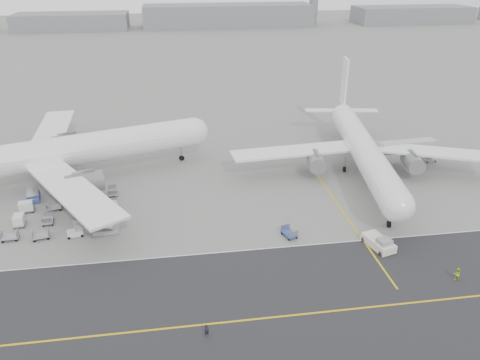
{
  "coord_description": "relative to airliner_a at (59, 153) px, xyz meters",
  "views": [
    {
      "loc": [
        0.09,
        -64.13,
        42.67
      ],
      "look_at": [
        11.4,
        12.0,
        5.71
      ],
      "focal_mm": 35.0,
      "sensor_mm": 36.0,
      "label": 1
    }
  ],
  "objects": [
    {
      "name": "ground",
      "position": [
        23.46,
        -28.42,
        -6.5
      ],
      "size": [
        700.0,
        700.0,
        0.0
      ],
      "primitive_type": "plane",
      "color": "gray",
      "rests_on": "ground"
    },
    {
      "name": "taxiway",
      "position": [
        28.48,
        -46.4,
        -6.49
      ],
      "size": [
        220.0,
        59.0,
        0.03
      ],
      "color": "#2A2B2D",
      "rests_on": "ground"
    },
    {
      "name": "horizon_buildings",
      "position": [
        53.46,
        231.58,
        -6.5
      ],
      "size": [
        520.0,
        28.0,
        28.0
      ],
      "primitive_type": null,
      "color": "slate",
      "rests_on": "ground"
    },
    {
      "name": "airliner_a",
      "position": [
        0.0,
        0.0,
        0.0
      ],
      "size": [
        63.54,
        62.27,
        22.6
      ],
      "rotation": [
        0.0,
        0.0,
        1.87
      ],
      "color": "white",
      "rests_on": "ground"
    },
    {
      "name": "airliner_b",
      "position": [
        63.07,
        -4.67,
        -0.79
      ],
      "size": [
        56.15,
        57.19,
        19.84
      ],
      "rotation": [
        0.0,
        0.0,
        -0.16
      ],
      "color": "white",
      "rests_on": "ground"
    },
    {
      "name": "pushback_tug",
      "position": [
        55.13,
        -32.94,
        -5.61
      ],
      "size": [
        4.2,
        7.71,
        2.18
      ],
      "rotation": [
        0.0,
        0.0,
        0.27
      ],
      "color": "silver",
      "rests_on": "ground"
    },
    {
      "name": "jet_bridge",
      "position": [
        74.75,
        -1.53,
        -2.59
      ],
      "size": [
        14.98,
        3.83,
        5.62
      ],
      "rotation": [
        0.0,
        0.0,
        0.07
      ],
      "color": "gray",
      "rests_on": "ground"
    },
    {
      "name": "gse_cluster",
      "position": [
        3.1,
        -14.79,
        -6.5
      ],
      "size": [
        26.49,
        25.78,
        2.12
      ],
      "primitive_type": null,
      "rotation": [
        0.0,
        0.0,
        0.15
      ],
      "color": "#9B9BA0",
      "rests_on": "ground"
    },
    {
      "name": "stray_dolly",
      "position": [
        41.57,
        -27.61,
        -6.5
      ],
      "size": [
        2.55,
        3.24,
        1.74
      ],
      "primitive_type": null,
      "rotation": [
        0.0,
        0.0,
        0.32
      ],
      "color": "silver",
      "rests_on": "ground"
    },
    {
      "name": "ground_crew_a",
      "position": [
        25.95,
        -48.43,
        -5.62
      ],
      "size": [
        0.75,
        0.63,
        1.77
      ],
      "primitive_type": "imported",
      "rotation": [
        0.0,
        0.0,
        0.37
      ],
      "color": "black",
      "rests_on": "ground"
    },
    {
      "name": "ground_crew_b",
      "position": [
        62.9,
        -42.5,
        -5.53
      ],
      "size": [
        1.05,
        0.88,
        1.94
      ],
      "primitive_type": "imported",
      "rotation": [
        0.0,
        0.0,
        2.98
      ],
      "color": "#BBD919",
      "rests_on": "ground"
    }
  ]
}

